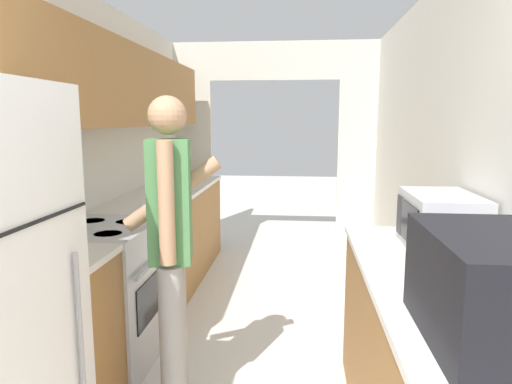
{
  "coord_description": "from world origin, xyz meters",
  "views": [
    {
      "loc": [
        0.33,
        -0.79,
        1.58
      ],
      "look_at": [
        -0.03,
        2.83,
        1.0
      ],
      "focal_mm": 32.0,
      "sensor_mm": 36.0,
      "label": 1
    }
  ],
  "objects": [
    {
      "name": "wall_far_with_doorway",
      "position": [
        0.0,
        4.81,
        1.43
      ],
      "size": [
        2.86,
        0.06,
        2.5
      ],
      "color": "silver",
      "rests_on": "ground_plane"
    },
    {
      "name": "wall_left",
      "position": [
        -1.18,
        2.18,
        1.48
      ],
      "size": [
        0.38,
        7.18,
        2.5
      ],
      "color": "silver",
      "rests_on": "ground_plane"
    },
    {
      "name": "wall_right",
      "position": [
        1.26,
        1.79,
        1.25
      ],
      "size": [
        0.06,
        7.18,
        2.5
      ],
      "color": "silver",
      "rests_on": "ground_plane"
    },
    {
      "name": "range_oven",
      "position": [
        -0.92,
        1.88,
        0.47
      ],
      "size": [
        0.66,
        0.74,
        1.06
      ],
      "color": "#B7B7BC",
      "rests_on": "ground_plane"
    },
    {
      "name": "counter_right",
      "position": [
        0.93,
        1.09,
        0.46
      ],
      "size": [
        0.62,
        1.94,
        0.92
      ],
      "color": "#9E6B38",
      "rests_on": "ground_plane"
    },
    {
      "name": "person",
      "position": [
        -0.34,
        1.45,
        0.92
      ],
      "size": [
        0.55,
        0.42,
        1.7
      ],
      "rotation": [
        0.0,
        0.0,
        1.74
      ],
      "color": "#9E9E9E",
      "rests_on": "ground_plane"
    },
    {
      "name": "book_stack",
      "position": [
        0.94,
        1.07,
        0.97
      ],
      "size": [
        0.25,
        0.29,
        0.09
      ],
      "color": "#C67028",
      "rests_on": "counter_right"
    },
    {
      "name": "counter_left",
      "position": [
        -0.93,
        3.02,
        0.46
      ],
      "size": [
        0.62,
        3.53,
        0.92
      ],
      "color": "#9E6B38",
      "rests_on": "ground_plane"
    },
    {
      "name": "microwave",
      "position": [
        1.04,
        1.55,
        1.07
      ],
      "size": [
        0.33,
        0.53,
        0.29
      ],
      "color": "#B7B7BC",
      "rests_on": "counter_right"
    },
    {
      "name": "suitcase",
      "position": [
        0.93,
        0.55,
        1.09
      ],
      "size": [
        0.43,
        0.62,
        0.33
      ],
      "color": "black",
      "rests_on": "counter_right"
    }
  ]
}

